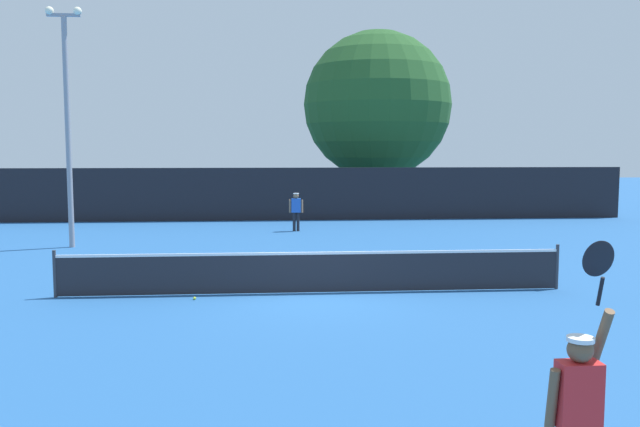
% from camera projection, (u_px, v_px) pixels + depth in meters
% --- Properties ---
extents(ground_plane, '(120.00, 120.00, 0.00)m').
position_uv_depth(ground_plane, '(313.00, 293.00, 15.16)').
color(ground_plane, '#235693').
extents(tennis_net, '(11.69, 0.08, 1.07)m').
position_uv_depth(tennis_net, '(313.00, 271.00, 15.11)').
color(tennis_net, '#232328').
rests_on(tennis_net, ground).
extents(perimeter_fence, '(31.93, 0.12, 2.47)m').
position_uv_depth(perimeter_fence, '(291.00, 194.00, 30.67)').
color(perimeter_fence, black).
rests_on(perimeter_fence, ground).
extents(player_serving, '(0.68, 0.39, 2.50)m').
position_uv_depth(player_serving, '(579.00, 397.00, 5.88)').
color(player_serving, red).
rests_on(player_serving, ground).
extents(player_receiving, '(0.57, 0.23, 1.55)m').
position_uv_depth(player_receiving, '(296.00, 208.00, 26.57)').
color(player_receiving, blue).
rests_on(player_receiving, ground).
extents(tennis_ball, '(0.07, 0.07, 0.07)m').
position_uv_depth(tennis_ball, '(195.00, 298.00, 14.47)').
color(tennis_ball, '#CCE033').
rests_on(tennis_ball, ground).
extents(light_pole, '(1.18, 0.28, 7.99)m').
position_uv_depth(light_pole, '(67.00, 112.00, 21.84)').
color(light_pole, gray).
rests_on(light_pole, ground).
extents(large_tree, '(8.18, 8.18, 9.87)m').
position_uv_depth(large_tree, '(377.00, 105.00, 36.44)').
color(large_tree, brown).
rests_on(large_tree, ground).
extents(parked_car_near, '(2.17, 4.32, 1.69)m').
position_uv_depth(parked_car_near, '(143.00, 195.00, 36.59)').
color(parked_car_near, red).
rests_on(parked_car_near, ground).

